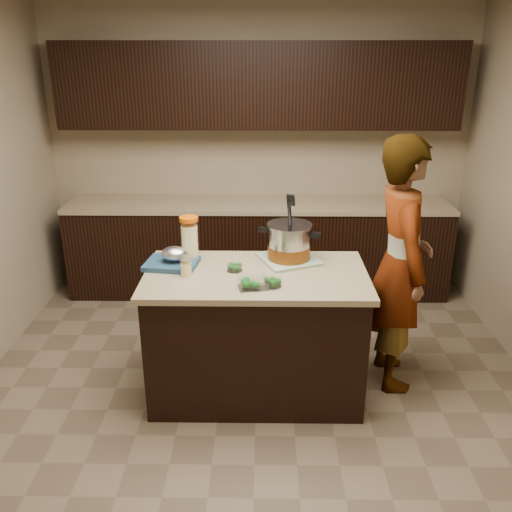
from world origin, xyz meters
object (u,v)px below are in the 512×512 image
at_px(person, 400,265).
at_px(lemonade_pitcher, 190,241).
at_px(island, 256,333).
at_px(stock_pot, 289,244).

bearing_deg(person, lemonade_pitcher, 85.98).
distance_m(lemonade_pitcher, person, 1.44).
relative_size(island, stock_pot, 3.32).
xyz_separation_m(stock_pot, lemonade_pitcher, (-0.68, -0.01, 0.02)).
height_order(lemonade_pitcher, person, person).
bearing_deg(lemonade_pitcher, island, -25.42).
distance_m(island, lemonade_pitcher, 0.78).
bearing_deg(island, lemonade_pitcher, 154.58).
bearing_deg(island, stock_pot, 45.20).
distance_m(stock_pot, person, 0.77).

